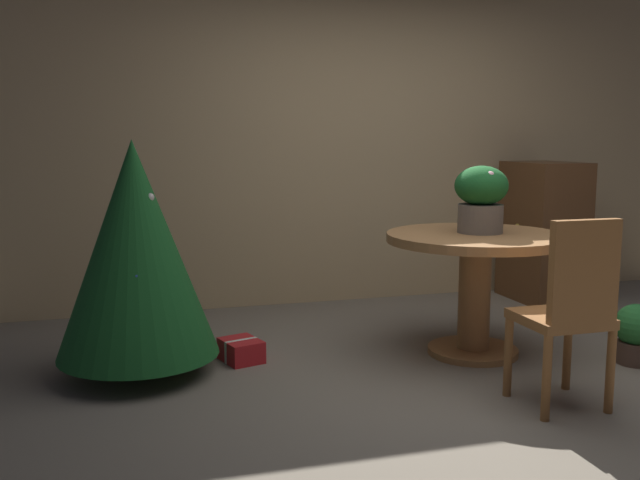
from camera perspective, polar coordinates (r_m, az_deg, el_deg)
The scene contains 9 objects.
ground_plane at distance 4.13m, azimuth 13.24°, elevation -11.17°, with size 6.60×6.60×0.00m, color #756B5B.
back_wall_panel at distance 5.90m, azimuth 3.06°, elevation 7.72°, with size 6.00×0.10×2.60m, color tan.
round_dining_table at distance 4.50m, azimuth 12.43°, elevation -2.06°, with size 1.11×1.11×0.77m.
flower_vase at distance 4.49m, azimuth 12.87°, elevation 3.44°, with size 0.33×0.33×0.42m.
wooden_chair_near at distance 3.71m, azimuth 19.54°, elevation -5.03°, with size 0.41×0.39×0.98m.
holiday_tree at distance 4.12m, azimuth -14.67°, elevation -0.71°, with size 0.92×0.92×1.35m.
gift_box_red at distance 4.40m, azimuth -6.38°, elevation -8.85°, with size 0.27×0.31×0.14m.
wooden_cabinet at distance 6.18m, azimuth 17.56°, elevation 0.65°, with size 0.50×0.68×1.16m.
potted_plant at distance 4.70m, azimuth 24.15°, elevation -6.83°, with size 0.26×0.26×0.37m.
Camera 1 is at (-1.95, -3.37, 1.36)m, focal length 39.64 mm.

